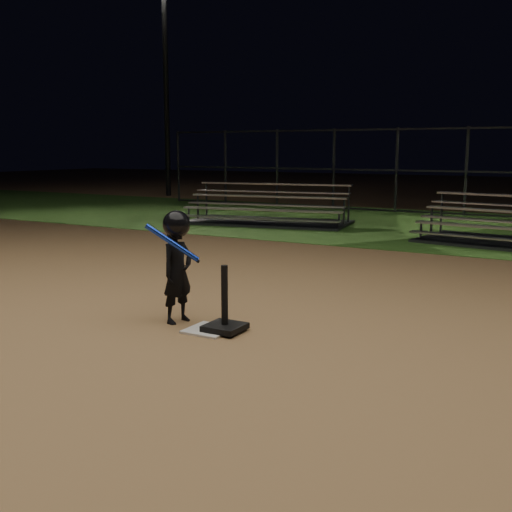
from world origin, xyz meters
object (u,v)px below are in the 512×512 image
Objects in this scene: bleacher_left at (267,216)px; light_pole_left at (165,69)px; child_batter at (177,264)px; batting_tee at (225,319)px; home_plate at (209,330)px.

light_pole_left is at bearing 131.79° from bleacher_left.
child_batter is at bearing -52.16° from light_pole_left.
bleacher_left is 11.29m from light_pole_left.
batting_tee is 9.48m from bleacher_left.
home_plate is 0.36× the size of child_batter.
batting_tee is 19.82m from light_pole_left.
light_pole_left is at bearing 128.77° from home_plate.
home_plate is 0.22m from batting_tee.
bleacher_left reaches higher than batting_tee.
home_plate is at bearing -51.23° from light_pole_left.
child_batter is at bearing 165.61° from home_plate.
home_plate is at bearing -94.49° from child_batter.
child_batter reaches higher than home_plate.
child_batter is 0.28× the size of bleacher_left.
child_batter is at bearing -77.57° from bleacher_left.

